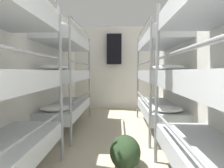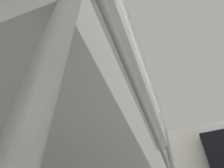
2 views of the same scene
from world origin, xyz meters
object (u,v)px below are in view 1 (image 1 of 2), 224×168
(bunk_stack_left_far, at_px, (66,75))
(duffel_bag, at_px, (125,151))
(hanging_coat, at_px, (114,49))
(bunk_stack_right_far, at_px, (159,75))

(bunk_stack_left_far, distance_m, duffel_bag, 1.98)
(bunk_stack_left_far, xyz_separation_m, hanging_coat, (0.90, 1.88, 0.73))
(duffel_bag, bearing_deg, bunk_stack_right_far, 62.63)
(bunk_stack_right_far, height_order, duffel_bag, bunk_stack_right_far)
(bunk_stack_right_far, relative_size, duffel_bag, 3.96)
(bunk_stack_right_far, xyz_separation_m, duffel_bag, (-0.70, -1.36, -0.91))
(bunk_stack_right_far, bearing_deg, hanging_coat, 116.16)
(bunk_stack_left_far, bearing_deg, duffel_bag, -50.40)
(bunk_stack_left_far, height_order, hanging_coat, hanging_coat)
(bunk_stack_left_far, bearing_deg, hanging_coat, 64.32)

